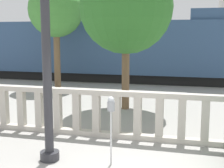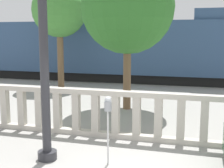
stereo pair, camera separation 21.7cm
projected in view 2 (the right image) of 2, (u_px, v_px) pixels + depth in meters
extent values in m
cube|color=#BCB5A8|center=(147.00, 138.00, 8.42)|extent=(12.99, 0.24, 0.14)
cube|color=#BCB5A8|center=(148.00, 95.00, 8.24)|extent=(12.99, 0.24, 0.14)
cube|color=#BCB5A8|center=(5.00, 106.00, 9.52)|extent=(0.20, 0.20, 1.04)
cube|color=#BCB5A8|center=(22.00, 108.00, 9.36)|extent=(0.20, 0.20, 1.04)
cube|color=#BCB5A8|center=(39.00, 109.00, 9.21)|extent=(0.20, 0.20, 1.04)
cube|color=#BCB5A8|center=(58.00, 110.00, 9.05)|extent=(0.20, 0.20, 1.04)
cube|color=#BCB5A8|center=(76.00, 112.00, 8.89)|extent=(0.20, 0.20, 1.04)
cube|color=#BCB5A8|center=(96.00, 113.00, 8.73)|extent=(0.20, 0.20, 1.04)
cube|color=#BCB5A8|center=(116.00, 114.00, 8.57)|extent=(0.20, 0.20, 1.04)
cube|color=#BCB5A8|center=(137.00, 116.00, 8.41)|extent=(0.20, 0.20, 1.04)
cube|color=#BCB5A8|center=(158.00, 117.00, 8.25)|extent=(0.20, 0.20, 1.04)
cube|color=#BCB5A8|center=(181.00, 119.00, 8.09)|extent=(0.20, 0.20, 1.04)
cube|color=#BCB5A8|center=(204.00, 121.00, 7.94)|extent=(0.20, 0.20, 1.04)
cylinder|color=#2D2D33|center=(47.00, 155.00, 7.14)|extent=(0.44, 0.44, 0.20)
cylinder|color=#2D2D33|center=(44.00, 49.00, 6.76)|extent=(0.20, 0.20, 4.63)
cylinder|color=silver|center=(108.00, 138.00, 6.79)|extent=(0.04, 0.04, 1.21)
cylinder|color=gray|center=(108.00, 106.00, 6.67)|extent=(0.16, 0.16, 0.21)
sphere|color=#B2B7BC|center=(108.00, 100.00, 6.65)|extent=(0.14, 0.14, 0.14)
cube|color=black|center=(87.00, 75.00, 20.21)|extent=(18.58, 2.46, 0.55)
cube|color=navy|center=(87.00, 47.00, 19.93)|extent=(18.96, 3.07, 3.08)
cube|color=navy|center=(221.00, 15.00, 17.45)|extent=(2.84, 2.77, 0.60)
cube|color=black|center=(210.00, 65.00, 26.68)|extent=(22.15, 2.31, 0.55)
cube|color=#4C5156|center=(212.00, 42.00, 26.37)|extent=(22.60, 2.89, 3.42)
cylinder|color=brown|center=(127.00, 76.00, 11.87)|extent=(0.29, 0.29, 2.54)
sphere|color=#2D6B28|center=(128.00, 7.00, 11.47)|extent=(3.47, 3.47, 3.47)
cylinder|color=brown|center=(61.00, 59.00, 16.89)|extent=(0.34, 0.34, 3.05)
sphere|color=#428438|center=(59.00, 10.00, 16.48)|extent=(2.90, 2.90, 2.90)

